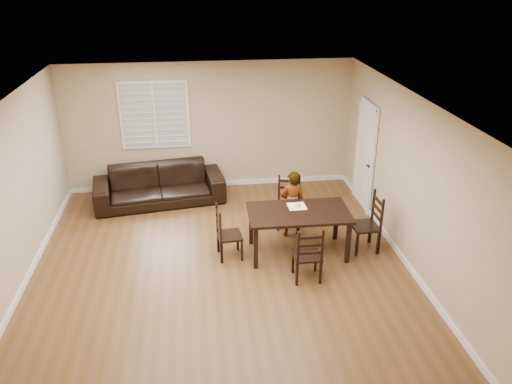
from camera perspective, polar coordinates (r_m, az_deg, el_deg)
ground at (r=7.96m, az=-3.93°, el=-9.49°), size 7.00×7.00×0.00m
room at (r=7.27m, az=-4.15°, el=3.17°), size 6.04×7.04×2.72m
dining_table at (r=8.22m, az=4.90°, el=-2.77°), size 1.68×0.96×0.78m
chair_near at (r=9.25m, az=3.76°, el=-1.20°), size 0.49×0.47×0.95m
chair_far at (r=7.61m, az=6.04°, el=-7.56°), size 0.43×0.40×0.93m
chair_left at (r=8.21m, az=-3.80°, el=-4.93°), size 0.42×0.45×0.92m
chair_right at (r=8.64m, az=13.11°, el=-3.62°), size 0.44×0.47×1.02m
child at (r=8.77m, az=4.16°, el=-1.38°), size 0.47×0.32×1.24m
napkin at (r=8.34m, az=4.68°, el=-1.64°), size 0.30×0.30×0.00m
donut at (r=8.33m, az=4.83°, el=-1.50°), size 0.10×0.10×0.04m
sofa at (r=10.28m, az=-10.99°, el=0.80°), size 2.68×1.35×0.75m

